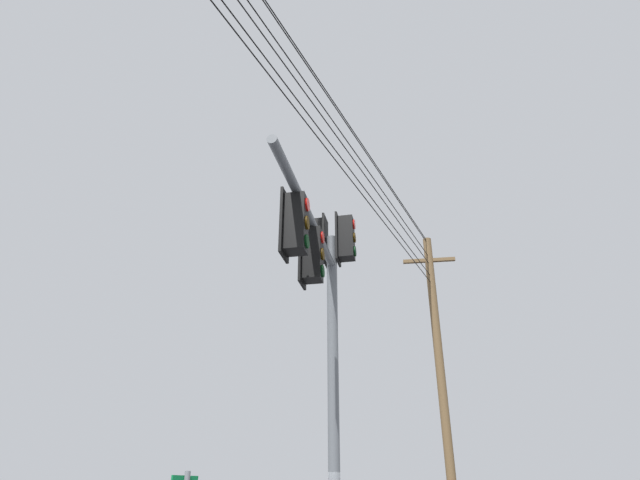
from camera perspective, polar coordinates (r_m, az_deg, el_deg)
name	(u,v)px	position (r m, az deg, el deg)	size (l,w,h in m)	color
signal_mast_assembly	(323,299)	(9.07, 0.36, -6.51)	(1.79, 4.19, 7.28)	slate
utility_pole_wooden	(442,384)	(17.45, 13.19, -15.08)	(1.78, 0.54, 10.46)	brown
overhead_wire_span	(314,100)	(11.47, -0.67, 15.11)	(9.52, 15.41, 1.85)	black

